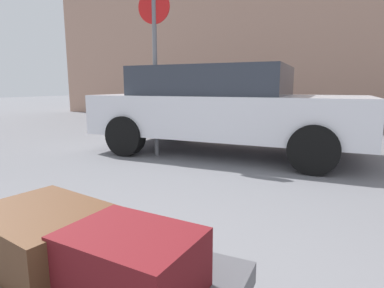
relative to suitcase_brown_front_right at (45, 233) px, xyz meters
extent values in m
cube|color=#4C4C51|center=(0.20, -0.06, -0.16)|extent=(1.35, 0.83, 0.10)
cylinder|color=black|center=(-0.25, 0.22, -0.33)|extent=(0.24, 0.06, 0.24)
cube|color=#51331E|center=(0.00, 0.00, 0.00)|extent=(0.67, 0.56, 0.23)
cube|color=maroon|center=(0.50, -0.04, 0.01)|extent=(0.52, 0.40, 0.24)
cube|color=silver|center=(-0.54, 4.12, 0.19)|extent=(4.34, 1.89, 0.64)
cube|color=#2D333D|center=(-0.79, 4.11, 0.74)|extent=(2.44, 1.64, 0.46)
cylinder|color=black|center=(0.86, 5.00, -0.13)|extent=(0.64, 0.23, 0.64)
cylinder|color=black|center=(0.90, 3.30, -0.13)|extent=(0.64, 0.23, 0.64)
cylinder|color=black|center=(-1.98, 4.94, -0.13)|extent=(0.64, 0.23, 0.64)
cylinder|color=black|center=(-1.94, 3.24, -0.13)|extent=(0.64, 0.23, 0.64)
cylinder|color=slate|center=(-1.49, 3.45, 0.81)|extent=(0.07, 0.07, 2.53)
cylinder|color=red|center=(-1.49, 3.45, 1.83)|extent=(0.50, 0.10, 0.50)
camera|label=1|loc=(1.16, -0.95, 0.65)|focal=30.08mm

